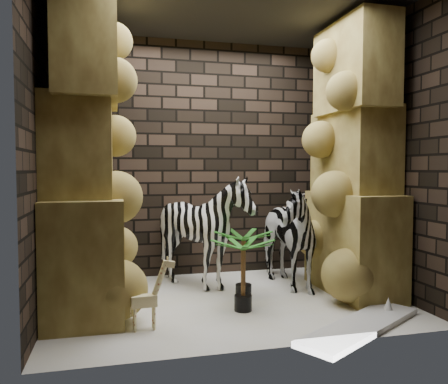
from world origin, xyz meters
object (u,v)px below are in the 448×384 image
object	(u,v)px
zebra_right	(281,227)
giraffe_toy	(144,293)
palm_back	(243,275)
surfboard	(361,326)
zebra_left	(204,237)
palm_front	(244,264)

from	to	relation	value
zebra_right	giraffe_toy	bearing A→B (deg)	-153.28
palm_back	surfboard	distance (m)	1.15
zebra_left	giraffe_toy	distance (m)	1.41
palm_front	palm_back	size ratio (longest dim) A/B	1.04
zebra_right	palm_front	distance (m)	0.74
zebra_left	palm_front	size ratio (longest dim) A/B	1.77
zebra_right	palm_back	xyz separation A→B (m)	(-0.68, -0.75, -0.34)
zebra_right	surfboard	world-z (taller)	zebra_right
zebra_right	palm_back	distance (m)	1.06
zebra_right	zebra_left	world-z (taller)	zebra_right
palm_front	palm_back	bearing A→B (deg)	-107.10
giraffe_toy	palm_front	xyz separation A→B (m)	(1.08, 0.67, 0.05)
zebra_right	zebra_left	xyz separation A→B (m)	(-0.88, 0.13, -0.10)
zebra_right	palm_front	xyz separation A→B (m)	(-0.56, -0.36, -0.33)
zebra_right	giraffe_toy	distance (m)	1.97
palm_front	surfboard	world-z (taller)	palm_front
zebra_right	zebra_left	distance (m)	0.90
giraffe_toy	palm_back	bearing A→B (deg)	12.29
palm_front	surfboard	distance (m)	1.36
zebra_left	palm_front	world-z (taller)	zebra_left
giraffe_toy	surfboard	world-z (taller)	giraffe_toy
surfboard	giraffe_toy	bearing A→B (deg)	135.52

